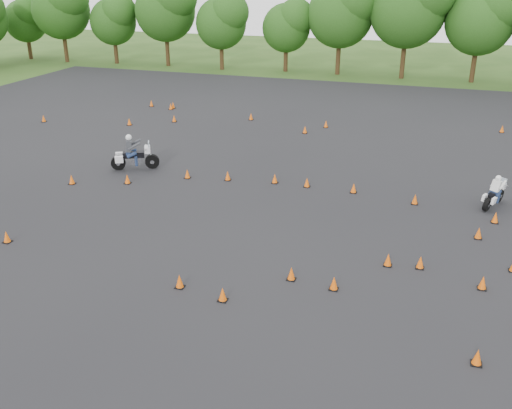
# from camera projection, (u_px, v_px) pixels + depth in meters

# --- Properties ---
(ground) EXTENTS (140.00, 140.00, 0.00)m
(ground) POSITION_uv_depth(u_px,v_px,m) (220.00, 280.00, 19.50)
(ground) COLOR #2D5119
(ground) RESTS_ON ground
(asphalt_pad) EXTENTS (62.00, 62.00, 0.00)m
(asphalt_pad) POSITION_uv_depth(u_px,v_px,m) (270.00, 213.00, 24.76)
(asphalt_pad) COLOR black
(asphalt_pad) RESTS_ON ground
(treeline) EXTENTS (86.76, 32.50, 10.83)m
(treeline) POSITION_uv_depth(u_px,v_px,m) (413.00, 34.00, 47.24)
(treeline) COLOR #214914
(treeline) RESTS_ON ground
(traffic_cones) EXTENTS (35.85, 33.27, 0.45)m
(traffic_cones) POSITION_uv_depth(u_px,v_px,m) (268.00, 213.00, 24.20)
(traffic_cones) COLOR #EC5A09
(traffic_cones) RESTS_ON asphalt_pad
(rider_grey) EXTENTS (2.59, 1.79, 1.93)m
(rider_grey) POSITION_uv_depth(u_px,v_px,m) (134.00, 151.00, 29.75)
(rider_grey) COLOR #36383C
(rider_grey) RESTS_ON ground
(rider_white) EXTENTS (1.38, 2.07, 1.54)m
(rider_white) POSITION_uv_depth(u_px,v_px,m) (494.00, 190.00, 25.15)
(rider_white) COLOR silver
(rider_white) RESTS_ON ground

